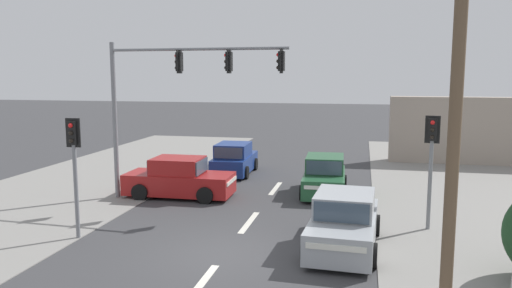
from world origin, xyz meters
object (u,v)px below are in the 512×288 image
object	(u,v)px
sedan_oncoming_mid	(344,223)
traffic_signal_mast	(171,86)
utility_pole_foreground_right	(452,50)
hatchback_kerbside_parked	(324,177)
pedestal_signal_left_kerb	(74,158)
sedan_oncoming_near	(179,179)
pedestal_signal_right_kerb	(431,153)
hatchback_receding_far	(234,160)

from	to	relation	value
sedan_oncoming_mid	traffic_signal_mast	bearing A→B (deg)	149.62
utility_pole_foreground_right	traffic_signal_mast	distance (m)	11.10
hatchback_kerbside_parked	utility_pole_foreground_right	bearing A→B (deg)	-71.48
pedestal_signal_left_kerb	sedan_oncoming_mid	distance (m)	7.92
utility_pole_foreground_right	sedan_oncoming_near	bearing A→B (deg)	138.66
pedestal_signal_right_kerb	hatchback_receding_far	xyz separation A→B (m)	(-8.11, 7.21, -1.71)
utility_pole_foreground_right	hatchback_receding_far	world-z (taller)	utility_pole_foreground_right
sedan_oncoming_near	hatchback_receding_far	world-z (taller)	sedan_oncoming_near
hatchback_receding_far	pedestal_signal_right_kerb	bearing A→B (deg)	-41.63
pedestal_signal_right_kerb	pedestal_signal_left_kerb	size ratio (longest dim) A/B	1.00
hatchback_receding_far	hatchback_kerbside_parked	bearing A→B (deg)	-34.82
pedestal_signal_right_kerb	sedan_oncoming_near	xyz separation A→B (m)	(-9.08, 2.36, -1.71)
sedan_oncoming_mid	sedan_oncoming_near	bearing A→B (deg)	145.39
pedestal_signal_left_kerb	pedestal_signal_right_kerb	bearing A→B (deg)	16.71
pedestal_signal_left_kerb	sedan_oncoming_near	bearing A→B (deg)	78.47
pedestal_signal_right_kerb	hatchback_kerbside_parked	distance (m)	5.61
utility_pole_foreground_right	pedestal_signal_right_kerb	distance (m)	6.01
traffic_signal_mast	pedestal_signal_left_kerb	xyz separation A→B (m)	(-1.15, -4.71, -1.94)
pedestal_signal_left_kerb	hatchback_kerbside_parked	world-z (taller)	pedestal_signal_left_kerb
traffic_signal_mast	hatchback_receding_far	distance (m)	6.72
sedan_oncoming_mid	hatchback_receding_far	size ratio (longest dim) A/B	1.18
pedestal_signal_right_kerb	hatchback_receding_far	distance (m)	10.98
pedestal_signal_left_kerb	sedan_oncoming_near	size ratio (longest dim) A/B	0.83
sedan_oncoming_mid	pedestal_signal_right_kerb	bearing A→B (deg)	41.13
pedestal_signal_right_kerb	sedan_oncoming_mid	world-z (taller)	pedestal_signal_right_kerb
hatchback_kerbside_parked	traffic_signal_mast	bearing A→B (deg)	-156.77
hatchback_receding_far	traffic_signal_mast	bearing A→B (deg)	-99.53
pedestal_signal_left_kerb	traffic_signal_mast	bearing A→B (deg)	76.29
utility_pole_foreground_right	pedestal_signal_right_kerb	xyz separation A→B (m)	(0.41, 5.27, -2.86)
utility_pole_foreground_right	hatchback_kerbside_parked	size ratio (longest dim) A/B	2.66
sedan_oncoming_near	pedestal_signal_right_kerb	bearing A→B (deg)	-14.55
utility_pole_foreground_right	hatchback_kerbside_parked	bearing A→B (deg)	108.52
pedestal_signal_left_kerb	hatchback_kerbside_parked	size ratio (longest dim) A/B	0.96
utility_pole_foreground_right	sedan_oncoming_mid	world-z (taller)	utility_pole_foreground_right
utility_pole_foreground_right	traffic_signal_mast	size ratio (longest dim) A/B	1.43
sedan_oncoming_near	sedan_oncoming_mid	distance (m)	8.00
traffic_signal_mast	sedan_oncoming_near	world-z (taller)	traffic_signal_mast
sedan_oncoming_mid	hatchback_receding_far	world-z (taller)	sedan_oncoming_mid
utility_pole_foreground_right	pedestal_signal_left_kerb	size ratio (longest dim) A/B	2.76
traffic_signal_mast	pedestal_signal_right_kerb	size ratio (longest dim) A/B	1.93
pedestal_signal_right_kerb	hatchback_receding_far	size ratio (longest dim) A/B	0.97
traffic_signal_mast	hatchback_receding_far	xyz separation A→B (m)	(0.93, 5.56, -3.65)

